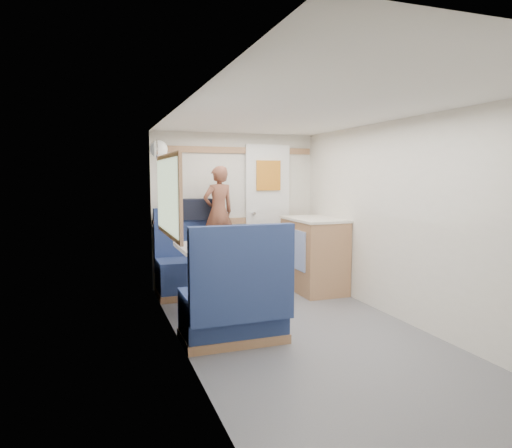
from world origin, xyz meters
name	(u,v)px	position (x,y,z in m)	size (l,w,h in m)	color
floor	(309,339)	(0.00, 0.00, 0.00)	(4.50, 4.50, 0.00)	#515156
ceiling	(312,110)	(0.00, 0.00, 2.00)	(4.50, 4.50, 0.00)	silver
wall_back	(235,209)	(0.00, 2.25, 1.00)	(2.20, 0.02, 2.00)	silver
wall_left	(185,232)	(-1.10, 0.00, 1.00)	(0.02, 4.50, 2.00)	silver
wall_right	(415,223)	(1.10, 0.00, 1.00)	(0.02, 4.50, 2.00)	silver
oak_trim_low	(236,221)	(0.00, 2.23, 0.85)	(2.15, 0.02, 0.08)	#8C623F
oak_trim_high	(235,150)	(0.00, 2.23, 1.78)	(2.15, 0.02, 0.08)	#8C623F
side_window	(167,196)	(-1.08, 1.00, 1.25)	(0.04, 1.30, 0.72)	#AABB9F
rear_door	(268,211)	(0.45, 2.22, 0.97)	(0.62, 0.12, 1.86)	white
dinette_table	(210,261)	(-0.65, 1.00, 0.57)	(0.62, 0.92, 0.72)	white
bench_far	(194,270)	(-0.65, 1.86, 0.30)	(0.90, 0.59, 1.05)	navy
bench_near	(235,309)	(-0.65, 0.14, 0.30)	(0.90, 0.59, 1.05)	navy
ledge	(189,221)	(-0.65, 2.12, 0.88)	(0.90, 0.14, 0.04)	#8C623F
dome_light	(159,149)	(-1.04, 1.85, 1.75)	(0.20, 0.20, 0.20)	white
galley_counter	(314,254)	(0.82, 1.55, 0.47)	(0.57, 0.92, 0.92)	#8C623F
person	(219,212)	(-0.33, 1.86, 1.01)	(0.41, 0.27, 1.12)	brown
duffel_bag	(191,209)	(-0.62, 2.12, 1.03)	(0.54, 0.26, 0.26)	black
tray	(215,247)	(-0.63, 0.88, 0.73)	(0.29, 0.38, 0.02)	silver
orange_fruit	(227,243)	(-0.53, 0.79, 0.77)	(0.07, 0.07, 0.07)	#F4570A
cheese_block	(228,246)	(-0.54, 0.70, 0.76)	(0.11, 0.07, 0.04)	#EFD78A
wine_glass	(205,235)	(-0.72, 0.94, 0.84)	(0.08, 0.08, 0.17)	white
tumbler_left	(196,245)	(-0.83, 0.83, 0.77)	(0.06, 0.06, 0.10)	white
tumbler_mid	(204,239)	(-0.66, 1.23, 0.77)	(0.06, 0.06, 0.10)	white
tumbler_right	(205,240)	(-0.67, 1.15, 0.77)	(0.06, 0.06, 0.10)	white
beer_glass	(227,239)	(-0.43, 1.17, 0.77)	(0.06, 0.06, 0.10)	#944115
pepper_grinder	(217,243)	(-0.60, 0.90, 0.77)	(0.03, 0.03, 0.09)	black
salt_grinder	(208,244)	(-0.71, 0.86, 0.76)	(0.04, 0.04, 0.09)	silver
bread_loaf	(222,236)	(-0.43, 1.38, 0.77)	(0.13, 0.25, 0.10)	brown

